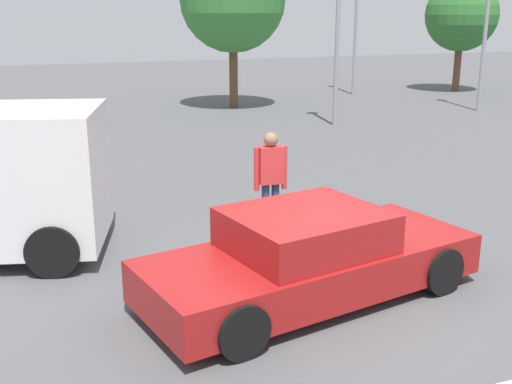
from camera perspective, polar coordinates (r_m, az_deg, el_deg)
The scene contains 5 objects.
ground_plane at distance 8.66m, azimuth 4.78°, elevation -8.80°, with size 80.00×80.00×0.00m, color #515154.
sedan_foreground at distance 8.24m, azimuth 4.83°, elevation -5.92°, with size 4.73×2.58×1.20m.
dog at distance 10.01m, azimuth 17.36°, elevation -4.40°, with size 0.47×0.45×0.42m.
pedestrian at distance 10.46m, azimuth 1.32°, elevation 1.65°, with size 0.57×0.28×1.73m.
tree_back_left at distance 31.13m, azimuth 18.03°, elevation 14.91°, with size 3.27×3.27×5.08m.
Camera 1 is at (-3.45, -7.07, 3.63)m, focal length 44.43 mm.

